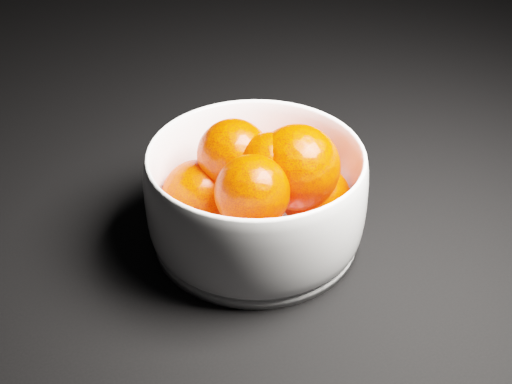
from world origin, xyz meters
name	(u,v)px	position (x,y,z in m)	size (l,w,h in m)	color
bowl	(256,196)	(0.25, -0.09, 0.05)	(0.20, 0.20, 0.10)	white
orange_pile	(261,184)	(0.25, -0.09, 0.06)	(0.16, 0.16, 0.11)	#EB2300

